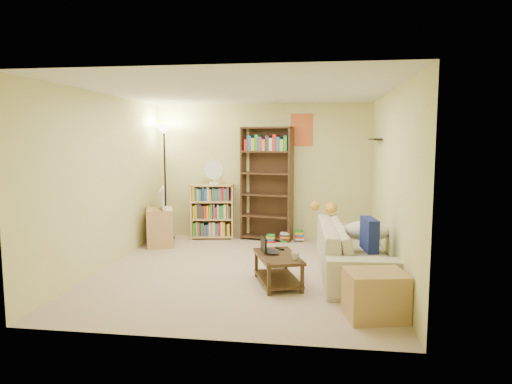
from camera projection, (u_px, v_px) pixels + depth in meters
The scene contains 19 objects.
room at pixel (243, 156), 6.27m from camera, with size 4.50×4.54×2.52m.
sofa at pixel (354, 249), 6.30m from camera, with size 1.05×2.41×0.69m, color beige.
navy_pillow at pixel (369, 234), 5.75m from camera, with size 0.45×0.14×0.41m, color navy.
cream_blanket at pixel (367, 231), 6.31m from camera, with size 0.64×0.45×0.27m, color silver.
tabby_cat at pixel (328, 207), 7.17m from camera, with size 0.54×0.22×0.19m.
coffee_table at pixel (278, 266), 5.82m from camera, with size 0.74×0.98×0.39m.
laptop at pixel (273, 251), 5.94m from camera, with size 0.37×0.41×0.03m, color black.
laptop_screen at pixel (264, 244), 5.90m from camera, with size 0.01×0.29×0.19m, color white.
mug at pixel (295, 256), 5.57m from camera, with size 0.11×0.11×0.09m, color silver.
tv_remote at pixel (280, 249), 6.10m from camera, with size 0.05×0.15×0.02m, color black.
tv_stand at pixel (160, 227), 7.97m from camera, with size 0.44×0.61×0.65m, color tan.
television at pixel (159, 198), 7.91m from camera, with size 0.30×0.64×0.38m, color black.
tall_bookshelf at pixel (267, 181), 8.33m from camera, with size 0.97×0.48×2.07m.
short_bookshelf at pixel (212, 211), 8.51m from camera, with size 0.83×0.43×1.02m.
desk_fan at pixel (214, 172), 8.37m from camera, with size 0.36×0.20×0.46m.
floor_lamp at pixel (164, 149), 8.33m from camera, with size 0.36×0.36×2.10m.
side_table at pixel (339, 237), 7.54m from camera, with size 0.41×0.41×0.47m, color tan.
end_cabinet at pixel (375, 295), 4.73m from camera, with size 0.59×0.49×0.49m, color tan.
book_stacks at pixel (287, 237), 8.24m from camera, with size 0.68×0.27×0.21m.
Camera 1 is at (1.06, -6.20, 1.86)m, focal length 32.00 mm.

